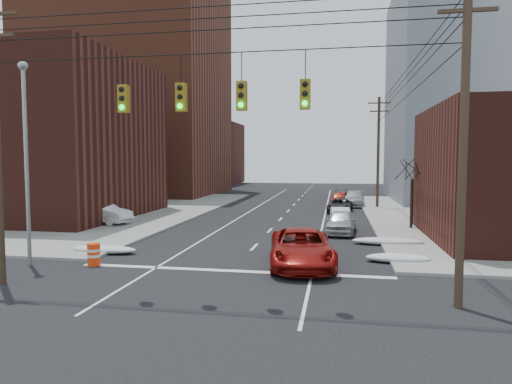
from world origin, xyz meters
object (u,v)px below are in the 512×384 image
at_px(red_pickup, 301,248).
at_px(parked_car_b, 341,216).
at_px(parked_car_d, 354,199).
at_px(lot_car_c, 94,203).
at_px(parked_car_a, 341,222).
at_px(lot_car_b, 120,205).
at_px(lot_car_a, 101,213).
at_px(parked_car_f, 342,195).
at_px(parked_car_e, 340,198).
at_px(parked_car_c, 340,206).
at_px(construction_barrel, 94,254).
at_px(lot_car_d, 105,200).

bearing_deg(red_pickup, parked_car_b, 74.92).
height_order(parked_car_d, lot_car_c, lot_car_c).
xyz_separation_m(parked_car_a, lot_car_b, (-19.38, 7.40, 0.05)).
bearing_deg(lot_car_a, parked_car_f, -27.30).
bearing_deg(parked_car_e, lot_car_c, -151.02).
bearing_deg(lot_car_c, lot_car_a, -160.52).
height_order(parked_car_c, parked_car_f, parked_car_f).
height_order(lot_car_a, lot_car_b, lot_car_a).
distance_m(parked_car_b, construction_barrel, 18.92).
distance_m(red_pickup, parked_car_a, 9.77).
bearing_deg(construction_barrel, lot_car_a, 117.45).
height_order(parked_car_d, parked_car_e, parked_car_d).
relative_size(parked_car_e, lot_car_a, 0.92).
relative_size(parked_car_a, lot_car_a, 0.95).
bearing_deg(parked_car_a, parked_car_f, 93.88).
height_order(parked_car_b, lot_car_d, lot_car_d).
bearing_deg(lot_car_b, lot_car_c, 90.90).
height_order(parked_car_c, construction_barrel, parked_car_c).
distance_m(parked_car_a, parked_car_c, 12.07).
bearing_deg(parked_car_b, parked_car_a, -94.40).
xyz_separation_m(parked_car_a, parked_car_b, (0.00, 3.97, -0.13)).
xyz_separation_m(parked_car_e, lot_car_b, (-19.38, -11.09, 0.08)).
distance_m(parked_car_d, lot_car_a, 25.65).
distance_m(red_pickup, lot_car_b, 24.40).
relative_size(red_pickup, parked_car_d, 1.16).
bearing_deg(parked_car_f, parked_car_b, -94.74).
bearing_deg(parked_car_d, red_pickup, -94.07).
height_order(parked_car_f, construction_barrel, parked_car_f).
height_order(parked_car_c, lot_car_d, lot_car_d).
relative_size(parked_car_c, lot_car_b, 0.93).
xyz_separation_m(lot_car_b, lot_car_c, (-3.04, 0.99, 0.01)).
height_order(red_pickup, parked_car_c, red_pickup).
bearing_deg(red_pickup, parked_car_e, 78.95).
bearing_deg(lot_car_b, construction_barrel, -137.61).
xyz_separation_m(parked_car_c, lot_car_a, (-17.44, -11.45, 0.31)).
bearing_deg(parked_car_f, parked_car_a, -94.59).
distance_m(lot_car_c, lot_car_d, 2.43).
bearing_deg(parked_car_d, lot_car_d, -160.64).
height_order(parked_car_c, lot_car_b, lot_car_b).
bearing_deg(parked_car_f, construction_barrel, -112.50).
xyz_separation_m(parked_car_f, lot_car_d, (-22.87, -12.39, 0.25)).
height_order(red_pickup, lot_car_d, lot_car_d).
bearing_deg(lot_car_c, parked_car_b, -114.28).
relative_size(parked_car_b, lot_car_a, 0.81).
relative_size(parked_car_c, lot_car_d, 0.98).
bearing_deg(parked_car_b, parked_car_c, 85.60).
bearing_deg(parked_car_e, lot_car_a, -129.58).
distance_m(parked_car_a, lot_car_b, 20.74).
bearing_deg(parked_car_e, parked_car_b, -85.28).
xyz_separation_m(parked_car_b, parked_car_d, (1.46, 13.98, 0.12)).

